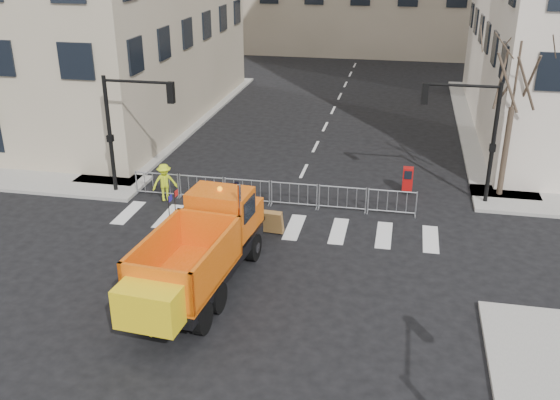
% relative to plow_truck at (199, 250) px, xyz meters
% --- Properties ---
extents(ground, '(120.00, 120.00, 0.00)m').
position_rel_plow_truck_xyz_m(ground, '(1.45, -0.05, -1.53)').
color(ground, black).
rests_on(ground, ground).
extents(sidewalk_back, '(64.00, 5.00, 0.15)m').
position_rel_plow_truck_xyz_m(sidewalk_back, '(1.45, 8.45, -1.46)').
color(sidewalk_back, gray).
rests_on(sidewalk_back, ground).
extents(traffic_light_left, '(0.18, 0.18, 5.40)m').
position_rel_plow_truck_xyz_m(traffic_light_left, '(-6.55, 7.45, 1.17)').
color(traffic_light_left, black).
rests_on(traffic_light_left, ground).
extents(traffic_light_right, '(0.18, 0.18, 5.40)m').
position_rel_plow_truck_xyz_m(traffic_light_right, '(9.95, 9.45, 1.17)').
color(traffic_light_right, black).
rests_on(traffic_light_right, ground).
extents(crowd_barriers, '(12.60, 0.60, 1.10)m').
position_rel_plow_truck_xyz_m(crowd_barriers, '(0.70, 7.55, -0.98)').
color(crowd_barriers, '#9EA0A5').
rests_on(crowd_barriers, ground).
extents(street_tree, '(3.00, 3.00, 7.50)m').
position_rel_plow_truck_xyz_m(street_tree, '(10.65, 10.45, 2.22)').
color(street_tree, '#382B21').
rests_on(street_tree, ground).
extents(plow_truck, '(3.26, 9.05, 3.45)m').
position_rel_plow_truck_xyz_m(plow_truck, '(0.00, 0.00, 0.00)').
color(plow_truck, black).
rests_on(plow_truck, ground).
extents(cop_a, '(0.68, 0.48, 1.77)m').
position_rel_plow_truck_xyz_m(cop_a, '(0.14, 4.94, -0.65)').
color(cop_a, black).
rests_on(cop_a, ground).
extents(cop_b, '(0.96, 0.84, 1.65)m').
position_rel_plow_truck_xyz_m(cop_b, '(-0.96, 3.75, -0.71)').
color(cop_b, black).
rests_on(cop_b, ground).
extents(cop_c, '(0.90, 1.13, 1.80)m').
position_rel_plow_truck_xyz_m(cop_c, '(-0.22, 5.48, -0.63)').
color(cop_c, black).
rests_on(cop_c, ground).
extents(worker, '(1.24, 1.10, 1.67)m').
position_rel_plow_truck_xyz_m(worker, '(-3.85, 6.75, -0.55)').
color(worker, '#C3D919').
rests_on(worker, sidewalk_back).
extents(newspaper_box, '(0.46, 0.41, 1.10)m').
position_rel_plow_truck_xyz_m(newspaper_box, '(6.55, 10.01, -0.83)').
color(newspaper_box, '#A20D0C').
rests_on(newspaper_box, sidewalk_back).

